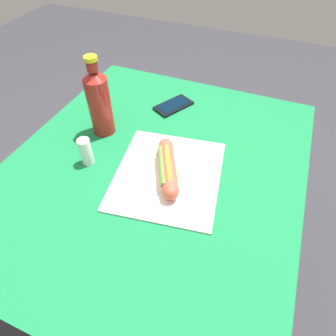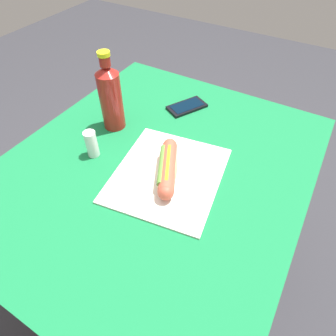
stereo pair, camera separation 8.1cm
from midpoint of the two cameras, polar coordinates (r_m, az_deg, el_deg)
The scene contains 7 objects.
ground_plane at distance 1.48m, azimuth -3.40°, elevation -19.78°, with size 6.00×6.00×0.00m, color #2D2D33.
dining_table at distance 0.97m, azimuth -4.90°, elevation -5.51°, with size 1.00×0.85×0.73m.
paper_wrapper at distance 0.83m, azimuth -2.79°, elevation -1.43°, with size 0.33×0.29×0.01m, color silver.
hot_dog at distance 0.81m, azimuth -2.93°, elevation -0.06°, with size 0.20×0.12×0.05m.
cell_phone at distance 1.09m, azimuth -1.09°, elevation 12.04°, with size 0.16×0.13×0.01m.
soda_bottle at distance 0.95m, azimuth -15.82°, elevation 12.28°, with size 0.07×0.07×0.26m.
salt_shaker at distance 0.89m, azimuth -18.34°, elevation 2.95°, with size 0.04×0.04×0.09m, color silver.
Camera 1 is at (-0.54, -0.27, 1.35)m, focal length 31.13 mm.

